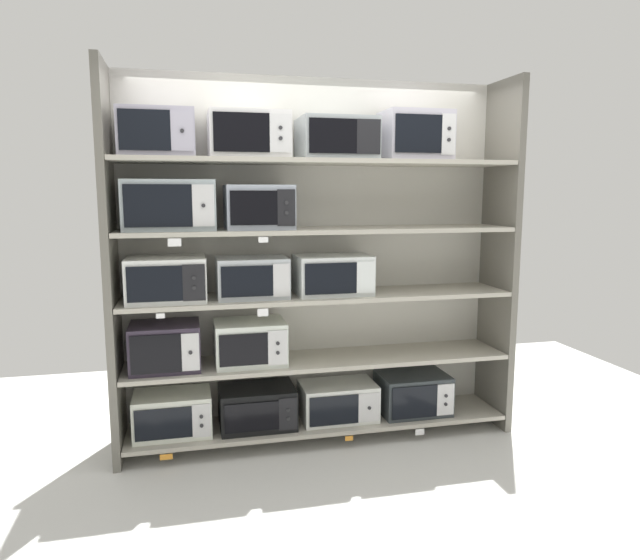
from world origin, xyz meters
TOP-DOWN VIEW (x-y plane):
  - ground at (0.00, -1.00)m, footprint 6.69×6.00m
  - back_panel at (0.00, 0.26)m, footprint 2.89×0.04m
  - upright_left at (-1.37, 0.00)m, footprint 0.05×0.48m
  - upright_right at (1.37, 0.00)m, footprint 0.05×0.48m
  - shelf_0 at (0.00, 0.00)m, footprint 2.69×0.48m
  - microwave_0 at (-1.03, -0.00)m, footprint 0.51×0.35m
  - microwave_1 at (-0.45, -0.00)m, footprint 0.52×0.39m
  - microwave_2 at (0.13, -0.00)m, footprint 0.54×0.36m
  - microwave_3 at (0.71, -0.00)m, footprint 0.50×0.38m
  - price_tag_0 at (-1.07, -0.24)m, footprint 0.08×0.00m
  - price_tag_1 at (0.15, -0.24)m, footprint 0.06×0.00m
  - price_tag_2 at (0.67, -0.24)m, footprint 0.07×0.00m
  - shelf_1 at (0.00, 0.00)m, footprint 2.69×0.48m
  - microwave_4 at (-1.06, -0.00)m, footprint 0.45×0.39m
  - microwave_5 at (-0.50, -0.00)m, footprint 0.48×0.39m
  - shelf_2 at (0.00, 0.00)m, footprint 2.69×0.48m
  - microwave_6 at (-1.03, -0.00)m, footprint 0.50×0.42m
  - microwave_7 at (-0.47, -0.00)m, footprint 0.47×0.35m
  - microwave_8 at (0.09, -0.00)m, footprint 0.51×0.36m
  - price_tag_3 at (-1.07, -0.24)m, footprint 0.05×0.00m
  - price_tag_4 at (-0.43, -0.24)m, footprint 0.07×0.00m
  - shelf_3 at (0.00, 0.00)m, footprint 2.69×0.48m
  - microwave_9 at (-1.00, -0.00)m, footprint 0.58×0.38m
  - microwave_10 at (-0.42, -0.00)m, footprint 0.44×0.40m
  - price_tag_5 at (-0.97, -0.24)m, footprint 0.08×0.00m
  - price_tag_6 at (-0.42, -0.24)m, footprint 0.06×0.00m
  - shelf_4 at (0.00, 0.00)m, footprint 2.69×0.48m
  - microwave_11 at (-1.05, -0.00)m, footprint 0.46×0.44m
  - microwave_12 at (-0.48, -0.00)m, footprint 0.51×0.44m
  - microwave_13 at (0.11, -0.00)m, footprint 0.50×0.42m
  - microwave_14 at (0.68, -0.00)m, footprint 0.46×0.36m

SIDE VIEW (x-z plane):
  - ground at x=0.00m, z-range -0.02..0.00m
  - price_tag_2 at x=0.67m, z-range 0.05..0.10m
  - price_tag_0 at x=-1.07m, z-range 0.06..0.10m
  - price_tag_1 at x=0.15m, z-range 0.06..0.10m
  - shelf_0 at x=0.00m, z-range 0.10..0.13m
  - microwave_2 at x=0.13m, z-range 0.13..0.39m
  - microwave_1 at x=-0.45m, z-range 0.13..0.41m
  - microwave_0 at x=-1.03m, z-range 0.13..0.41m
  - microwave_3 at x=0.71m, z-range 0.13..0.42m
  - shelf_1 at x=0.00m, z-range 0.56..0.59m
  - microwave_5 at x=-0.50m, z-range 0.59..0.88m
  - microwave_4 at x=-1.06m, z-range 0.59..0.90m
  - price_tag_4 at x=-0.43m, z-range 0.97..1.02m
  - price_tag_3 at x=-1.07m, z-range 0.99..1.02m
  - shelf_2 at x=0.00m, z-range 1.02..1.05m
  - microwave_7 at x=-0.47m, z-range 1.05..1.32m
  - microwave_8 at x=0.09m, z-range 1.05..1.32m
  - microwave_6 at x=-1.03m, z-range 1.05..1.34m
  - back_panel at x=0.00m, z-range 0.00..2.55m
  - upright_left at x=-1.37m, z-range 0.00..2.55m
  - upright_right at x=1.37m, z-range 0.00..2.55m
  - price_tag_5 at x=-0.97m, z-range 1.43..1.48m
  - price_tag_6 at x=-0.42m, z-range 1.44..1.48m
  - shelf_3 at x=0.00m, z-range 1.48..1.51m
  - microwave_10 at x=-0.42m, z-range 1.51..1.80m
  - microwave_9 at x=-1.00m, z-range 1.51..1.84m
  - shelf_4 at x=0.00m, z-range 1.94..1.97m
  - microwave_13 at x=0.11m, z-range 1.97..2.25m
  - microwave_11 at x=-1.05m, z-range 1.97..2.27m
  - microwave_12 at x=-0.48m, z-range 1.97..2.27m
  - microwave_14 at x=0.68m, z-range 1.97..2.31m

